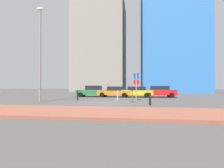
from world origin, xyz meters
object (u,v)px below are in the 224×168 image
at_px(traffic_bollard_far, 118,96).
at_px(traffic_bollard_near, 78,95).
at_px(parked_car_orange, 114,92).
at_px(traffic_bollard_mid, 150,99).
at_px(parked_car_red, 158,91).
at_px(parking_meter, 132,93).
at_px(street_lamp, 40,48).
at_px(parked_car_green, 93,91).
at_px(parked_car_yellow, 136,91).
at_px(parking_sign_post, 136,83).

bearing_deg(traffic_bollard_far, traffic_bollard_near, 178.92).
height_order(parked_car_orange, traffic_bollard_mid, parked_car_orange).
distance_m(parked_car_red, traffic_bollard_far, 7.78).
bearing_deg(traffic_bollard_mid, parking_meter, 123.97).
xyz_separation_m(parked_car_red, street_lamp, (-11.70, -8.69, 4.24)).
distance_m(parked_car_orange, traffic_bollard_near, 6.63).
bearing_deg(parking_meter, parked_car_green, 125.78).
distance_m(parked_car_green, parked_car_red, 8.82).
distance_m(parked_car_green, parked_car_yellow, 5.93).
relative_size(parked_car_green, parking_sign_post, 1.55).
distance_m(street_lamp, traffic_bollard_near, 5.89).
xyz_separation_m(parked_car_orange, traffic_bollard_far, (1.01, -5.88, -0.20)).
bearing_deg(parked_car_orange, traffic_bollard_near, -118.91).
xyz_separation_m(parking_meter, traffic_bollard_near, (-5.71, 1.63, -0.38)).
height_order(parked_car_red, street_lamp, street_lamp).
height_order(parked_car_yellow, parking_meter, parked_car_yellow).
distance_m(parked_car_yellow, traffic_bollard_mid, 9.73).
distance_m(parked_car_red, parking_meter, 8.35).
relative_size(parking_sign_post, traffic_bollard_mid, 2.86).
xyz_separation_m(parked_car_yellow, traffic_bollard_mid, (1.03, -9.67, -0.26)).
bearing_deg(parked_car_green, traffic_bollard_mid, -54.60).
bearing_deg(parked_car_yellow, street_lamp, -135.78).
xyz_separation_m(parking_sign_post, parking_meter, (-0.38, -1.88, -0.89)).
height_order(parked_car_orange, parked_car_red, parked_car_red).
distance_m(parking_meter, traffic_bollard_far, 2.18).
distance_m(street_lamp, traffic_bollard_far, 8.64).
bearing_deg(parked_car_green, parked_car_orange, -4.38).
bearing_deg(parked_car_yellow, parking_meter, -93.04).
bearing_deg(parking_meter, traffic_bollard_mid, -56.03).
relative_size(parking_sign_post, traffic_bollard_far, 2.66).
height_order(parked_car_red, traffic_bollard_far, parked_car_red).
bearing_deg(parking_sign_post, traffic_bollard_near, -177.69).
relative_size(parked_car_green, traffic_bollard_mid, 4.44).
height_order(parked_car_yellow, street_lamp, street_lamp).
xyz_separation_m(parked_car_green, parked_car_yellow, (5.92, -0.11, -0.03)).
xyz_separation_m(parked_car_orange, parking_sign_post, (2.88, -5.55, 1.05)).
relative_size(parking_meter, traffic_bollard_near, 1.35).
distance_m(parked_car_yellow, parking_sign_post, 5.76).
height_order(parked_car_yellow, traffic_bollard_mid, parked_car_yellow).
height_order(traffic_bollard_near, traffic_bollard_mid, traffic_bollard_near).
relative_size(parked_car_green, street_lamp, 0.50).
xyz_separation_m(parked_car_green, parking_sign_post, (5.90, -5.79, 0.98)).
xyz_separation_m(parked_car_green, street_lamp, (-2.88, -8.68, 4.24)).
bearing_deg(street_lamp, parked_car_orange, 55.08).
bearing_deg(parked_car_orange, parking_meter, -71.36).
height_order(traffic_bollard_near, traffic_bollard_far, traffic_bollard_far).
relative_size(parked_car_green, parked_car_orange, 0.98).
relative_size(parked_car_green, parked_car_red, 0.97).
distance_m(parked_car_yellow, parking_meter, 7.56).
bearing_deg(parking_sign_post, parked_car_orange, 117.44).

